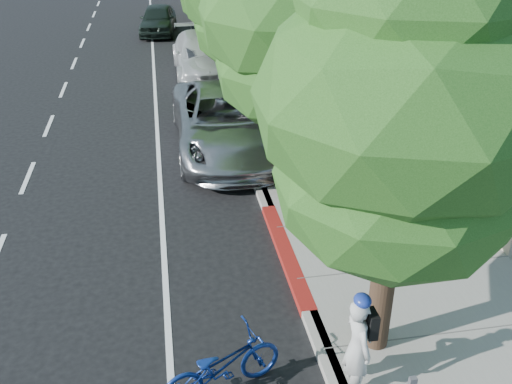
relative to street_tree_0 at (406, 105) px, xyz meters
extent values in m
plane|color=black|center=(-0.90, 2.00, -4.41)|extent=(120.00, 120.00, 0.00)
cube|color=gray|center=(1.40, 10.00, -4.33)|extent=(4.60, 56.00, 0.15)
cube|color=#9E998E|center=(-0.90, 10.00, -4.33)|extent=(0.30, 56.00, 0.15)
cube|color=maroon|center=(-0.90, 3.00, -4.33)|extent=(0.32, 4.00, 0.15)
cylinder|color=black|center=(0.00, 0.00, -3.13)|extent=(0.40, 0.40, 2.55)
ellipsoid|color=#1D4915|center=(0.00, 0.00, -1.13)|extent=(3.66, 3.66, 2.93)
ellipsoid|color=#1D4915|center=(0.00, 0.00, 0.11)|extent=(4.31, 4.31, 3.45)
cylinder|color=black|center=(0.00, 6.00, -3.11)|extent=(0.40, 0.40, 2.60)
ellipsoid|color=#1D4915|center=(0.00, 6.00, -1.07)|extent=(4.06, 4.06, 3.24)
ellipsoid|color=#1D4915|center=(0.00, 6.00, 0.19)|extent=(4.77, 4.77, 3.82)
cylinder|color=black|center=(0.00, 12.00, -3.20)|extent=(0.40, 0.40, 2.41)
ellipsoid|color=#1D4915|center=(0.00, 12.00, -1.31)|extent=(4.22, 4.22, 3.38)
cylinder|color=black|center=(0.00, 18.00, -3.11)|extent=(0.40, 0.40, 2.60)
cylinder|color=black|center=(0.00, 24.00, -3.20)|extent=(0.40, 0.40, 2.41)
imported|color=beige|center=(-0.65, -0.79, -3.54)|extent=(0.49, 0.68, 1.74)
imported|color=navy|center=(-2.70, -0.47, -3.88)|extent=(2.13, 1.31, 1.05)
imported|color=#A1A1A5|center=(-1.40, 8.98, -3.49)|extent=(3.06, 6.61, 1.84)
imported|color=black|center=(-1.40, 16.50, -3.68)|extent=(1.96, 4.55, 1.46)
imported|color=silver|center=(-1.40, 17.00, -3.55)|extent=(2.43, 5.95, 1.72)
imported|color=black|center=(-3.10, 25.61, -3.64)|extent=(2.31, 4.69, 1.54)
imported|color=black|center=(2.36, 9.71, -3.43)|extent=(0.96, 0.84, 1.66)
camera|label=1|loc=(-3.29, -6.98, 2.59)|focal=40.00mm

